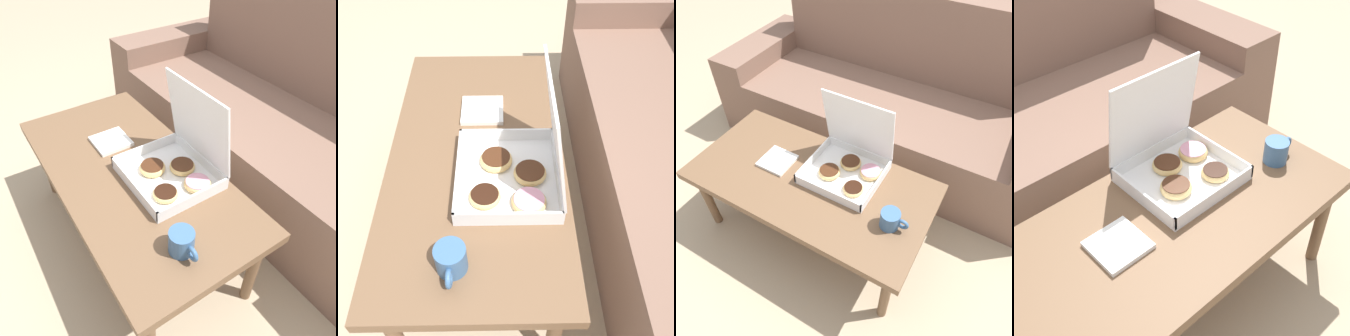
{
  "view_description": "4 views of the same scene",
  "coord_description": "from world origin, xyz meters",
  "views": [
    {
      "loc": [
        0.92,
        -0.5,
        1.31
      ],
      "look_at": [
        0.13,
        0.02,
        0.48
      ],
      "focal_mm": 35.0,
      "sensor_mm": 36.0,
      "label": 1
    },
    {
      "loc": [
        0.94,
        0.0,
        1.36
      ],
      "look_at": [
        0.13,
        0.02,
        0.48
      ],
      "focal_mm": 42.0,
      "sensor_mm": 36.0,
      "label": 2
    },
    {
      "loc": [
        0.65,
        -0.89,
        1.6
      ],
      "look_at": [
        0.13,
        0.02,
        0.48
      ],
      "focal_mm": 35.0,
      "sensor_mm": 36.0,
      "label": 3
    },
    {
      "loc": [
        -0.67,
        -0.83,
        1.47
      ],
      "look_at": [
        0.13,
        0.02,
        0.48
      ],
      "focal_mm": 50.0,
      "sensor_mm": 36.0,
      "label": 4
    }
  ],
  "objects": [
    {
      "name": "ground_plane",
      "position": [
        0.0,
        0.0,
        0.0
      ],
      "size": [
        12.0,
        12.0,
        0.0
      ],
      "primitive_type": "plane",
      "color": "tan"
    },
    {
      "name": "couch",
      "position": [
        0.0,
        0.81,
        0.31
      ],
      "size": [
        2.13,
        0.81,
        0.95
      ],
      "color": "#7A5B4C",
      "rests_on": "ground_plane"
    },
    {
      "name": "coffee_table",
      "position": [
        0.0,
        -0.08,
        0.39
      ],
      "size": [
        1.16,
        0.58,
        0.43
      ],
      "color": "brown",
      "rests_on": "ground_plane"
    },
    {
      "name": "pastry_box",
      "position": [
        0.14,
        0.05,
        0.5
      ],
      "size": [
        0.35,
        0.32,
        0.36
      ],
      "color": "white",
      "rests_on": "coffee_table"
    },
    {
      "name": "coffee_mug",
      "position": [
        0.43,
        -0.13,
        0.48
      ],
      "size": [
        0.12,
        0.08,
        0.08
      ],
      "color": "#3D6693",
      "rests_on": "coffee_table"
    },
    {
      "name": "napkin_stack",
      "position": [
        -0.2,
        -0.07,
        0.44
      ],
      "size": [
        0.15,
        0.15,
        0.02
      ],
      "color": "white",
      "rests_on": "coffee_table"
    }
  ]
}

